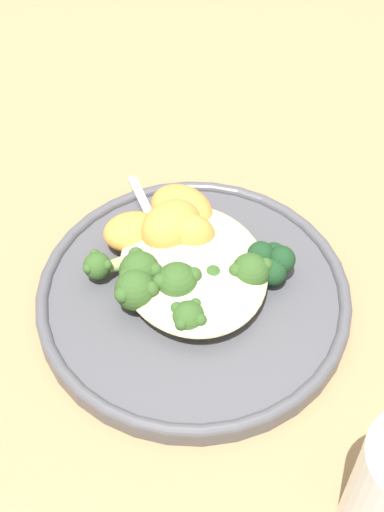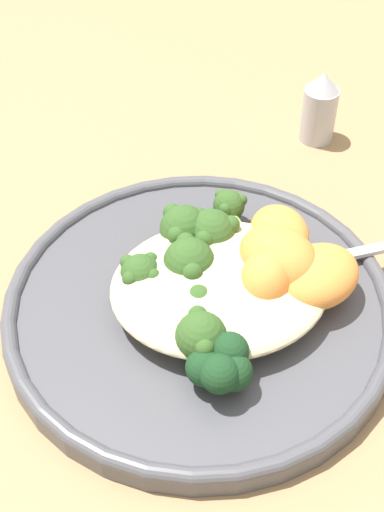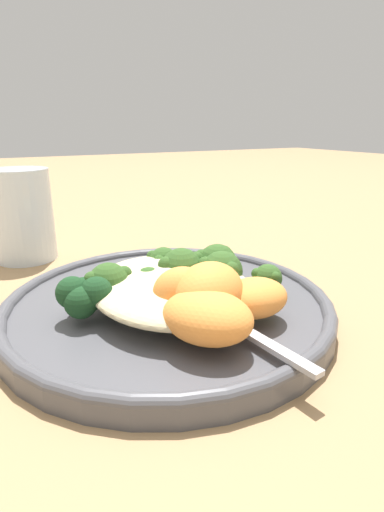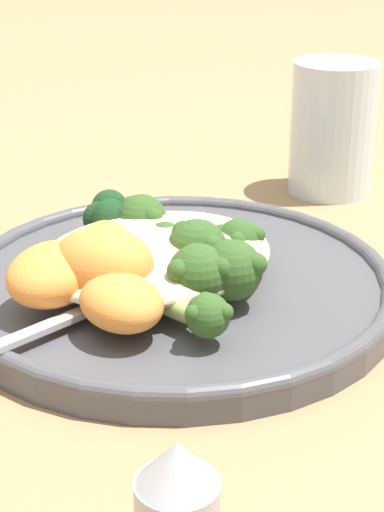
# 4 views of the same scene
# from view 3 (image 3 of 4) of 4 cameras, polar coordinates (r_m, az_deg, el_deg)

# --- Properties ---
(ground_plane) EXTENTS (4.00, 4.00, 0.00)m
(ground_plane) POSITION_cam_3_polar(r_m,az_deg,el_deg) (0.36, -5.23, -9.68)
(ground_plane) COLOR #9E7A51
(plate) EXTENTS (0.29, 0.29, 0.02)m
(plate) POSITION_cam_3_polar(r_m,az_deg,el_deg) (0.37, -3.43, -6.97)
(plate) COLOR #4C4C51
(plate) RESTS_ON ground_plane
(quinoa_mound) EXTENTS (0.16, 0.14, 0.03)m
(quinoa_mound) POSITION_cam_3_polar(r_m,az_deg,el_deg) (0.34, -2.98, -4.39)
(quinoa_mound) COLOR beige
(quinoa_mound) RESTS_ON plate
(broccoli_stalk_0) EXTENTS (0.03, 0.09, 0.03)m
(broccoli_stalk_0) POSITION_cam_3_polar(r_m,az_deg,el_deg) (0.36, 8.48, -4.10)
(broccoli_stalk_0) COLOR #8EB25B
(broccoli_stalk_0) RESTS_ON plate
(broccoli_stalk_1) EXTENTS (0.06, 0.08, 0.04)m
(broccoli_stalk_1) POSITION_cam_3_polar(r_m,az_deg,el_deg) (0.36, 3.79, -2.92)
(broccoli_stalk_1) COLOR #8EB25B
(broccoli_stalk_1) RESTS_ON plate
(broccoli_stalk_2) EXTENTS (0.07, 0.07, 0.04)m
(broccoli_stalk_2) POSITION_cam_3_polar(r_m,az_deg,el_deg) (0.38, 3.43, -1.60)
(broccoli_stalk_2) COLOR #8EB25B
(broccoli_stalk_2) RESTS_ON plate
(broccoli_stalk_3) EXTENTS (0.09, 0.05, 0.04)m
(broccoli_stalk_3) POSITION_cam_3_polar(r_m,az_deg,el_deg) (0.36, -1.05, -2.67)
(broccoli_stalk_3) COLOR #8EB25B
(broccoli_stalk_3) RESTS_ON plate
(broccoli_stalk_4) EXTENTS (0.11, 0.03, 0.03)m
(broccoli_stalk_4) POSITION_cam_3_polar(r_m,az_deg,el_deg) (0.38, -3.10, -2.03)
(broccoli_stalk_4) COLOR #8EB25B
(broccoli_stalk_4) RESTS_ON plate
(broccoli_stalk_5) EXTENTS (0.08, 0.05, 0.03)m
(broccoli_stalk_5) POSITION_cam_3_polar(r_m,az_deg,el_deg) (0.35, -4.11, -4.49)
(broccoli_stalk_5) COLOR #8EB25B
(broccoli_stalk_5) RESTS_ON plate
(broccoli_stalk_6) EXTENTS (0.09, 0.11, 0.04)m
(broccoli_stalk_6) POSITION_cam_3_polar(r_m,az_deg,el_deg) (0.34, -9.52, -4.45)
(broccoli_stalk_6) COLOR #8EB25B
(broccoli_stalk_6) RESTS_ON plate
(sweet_potato_chunk_0) EXTENTS (0.05, 0.06, 0.04)m
(sweet_potato_chunk_0) POSITION_cam_3_polar(r_m,az_deg,el_deg) (0.31, -1.30, -5.33)
(sweet_potato_chunk_0) COLOR orange
(sweet_potato_chunk_0) RESTS_ON plate
(sweet_potato_chunk_1) EXTENTS (0.05, 0.06, 0.03)m
(sweet_potato_chunk_1) POSITION_cam_3_polar(r_m,az_deg,el_deg) (0.32, 8.90, -5.89)
(sweet_potato_chunk_1) COLOR orange
(sweet_potato_chunk_1) RESTS_ON plate
(sweet_potato_chunk_2) EXTENTS (0.08, 0.08, 0.05)m
(sweet_potato_chunk_2) POSITION_cam_3_polar(r_m,az_deg,el_deg) (0.31, 2.40, -5.23)
(sweet_potato_chunk_2) COLOR orange
(sweet_potato_chunk_2) RESTS_ON plate
(sweet_potato_chunk_3) EXTENTS (0.08, 0.08, 0.04)m
(sweet_potato_chunk_3) POSITION_cam_3_polar(r_m,az_deg,el_deg) (0.28, 2.19, -8.68)
(sweet_potato_chunk_3) COLOR orange
(sweet_potato_chunk_3) RESTS_ON plate
(kale_tuft) EXTENTS (0.05, 0.05, 0.03)m
(kale_tuft) POSITION_cam_3_polar(r_m,az_deg,el_deg) (0.33, -14.82, -5.44)
(kale_tuft) COLOR #193D1E
(kale_tuft) RESTS_ON plate
(spoon) EXTENTS (0.11, 0.03, 0.01)m
(spoon) POSITION_cam_3_polar(r_m,az_deg,el_deg) (0.31, 5.86, -9.32)
(spoon) COLOR #B7B7BC
(spoon) RESTS_ON plate
(water_glass) EXTENTS (0.07, 0.07, 0.12)m
(water_glass) POSITION_cam_3_polar(r_m,az_deg,el_deg) (0.55, -23.04, 5.38)
(water_glass) COLOR silver
(water_glass) RESTS_ON ground_plane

